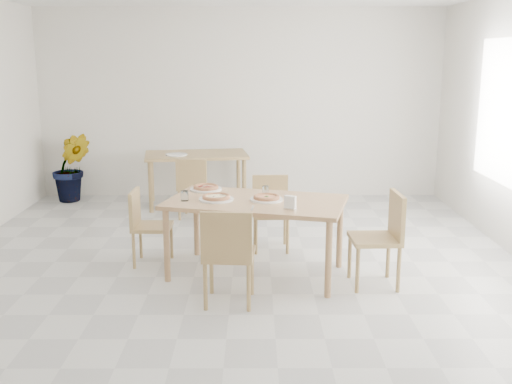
{
  "coord_description": "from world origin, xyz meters",
  "views": [
    {
      "loc": [
        0.21,
        -5.5,
        2.1
      ],
      "look_at": [
        0.23,
        0.09,
        0.83
      ],
      "focal_mm": 42.0,
      "sensor_mm": 36.0,
      "label": 1
    }
  ],
  "objects_px": {
    "pizza_pepperoni": "(206,187)",
    "plate_mushroom": "(216,199)",
    "chair_north": "(271,207)",
    "chair_east": "(384,232)",
    "pizza_margherita": "(266,197)",
    "plate_empty": "(176,155)",
    "chair_back_s": "(194,184)",
    "tumbler_b": "(266,190)",
    "second_table": "(196,160)",
    "chair_west": "(145,221)",
    "chair_south": "(228,250)",
    "plate_margherita": "(266,199)",
    "potted_plant": "(72,167)",
    "main_table": "(256,207)",
    "chair_back_n": "(195,164)",
    "plate_pepperoni": "(206,189)",
    "pizza_mushroom": "(216,197)",
    "tumbler_a": "(185,196)",
    "napkin_holder": "(290,203)"
  },
  "relations": [
    {
      "from": "chair_west",
      "to": "chair_back_n",
      "type": "bearing_deg",
      "value": -1.81
    },
    {
      "from": "plate_pepperoni",
      "to": "pizza_margherita",
      "type": "bearing_deg",
      "value": -36.42
    },
    {
      "from": "chair_north",
      "to": "chair_east",
      "type": "distance_m",
      "value": 1.53
    },
    {
      "from": "pizza_mushroom",
      "to": "chair_north",
      "type": "bearing_deg",
      "value": 57.42
    },
    {
      "from": "chair_east",
      "to": "pizza_mushroom",
      "type": "distance_m",
      "value": 1.61
    },
    {
      "from": "plate_mushroom",
      "to": "potted_plant",
      "type": "distance_m",
      "value": 3.85
    },
    {
      "from": "plate_pepperoni",
      "to": "pizza_margherita",
      "type": "distance_m",
      "value": 0.77
    },
    {
      "from": "chair_west",
      "to": "chair_east",
      "type": "height_order",
      "value": "chair_east"
    },
    {
      "from": "chair_west",
      "to": "main_table",
      "type": "bearing_deg",
      "value": -104.06
    },
    {
      "from": "chair_back_n",
      "to": "plate_empty",
      "type": "height_order",
      "value": "chair_back_n"
    },
    {
      "from": "chair_south",
      "to": "chair_back_s",
      "type": "relative_size",
      "value": 1.06
    },
    {
      "from": "plate_mushroom",
      "to": "second_table",
      "type": "bearing_deg",
      "value": 99.31
    },
    {
      "from": "tumbler_b",
      "to": "chair_west",
      "type": "bearing_deg",
      "value": 176.84
    },
    {
      "from": "plate_mushroom",
      "to": "chair_back_s",
      "type": "distance_m",
      "value": 2.12
    },
    {
      "from": "chair_south",
      "to": "tumbler_a",
      "type": "bearing_deg",
      "value": -55.47
    },
    {
      "from": "chair_south",
      "to": "potted_plant",
      "type": "height_order",
      "value": "potted_plant"
    },
    {
      "from": "main_table",
      "to": "chair_back_s",
      "type": "bearing_deg",
      "value": 126.45
    },
    {
      "from": "plate_margherita",
      "to": "napkin_holder",
      "type": "relative_size",
      "value": 2.47
    },
    {
      "from": "tumbler_a",
      "to": "pizza_margherita",
      "type": "bearing_deg",
      "value": 0.48
    },
    {
      "from": "tumbler_b",
      "to": "second_table",
      "type": "distance_m",
      "value": 2.74
    },
    {
      "from": "chair_north",
      "to": "plate_empty",
      "type": "height_order",
      "value": "chair_north"
    },
    {
      "from": "pizza_margherita",
      "to": "main_table",
      "type": "bearing_deg",
      "value": 171.75
    },
    {
      "from": "plate_margherita",
      "to": "pizza_mushroom",
      "type": "height_order",
      "value": "pizza_mushroom"
    },
    {
      "from": "pizza_pepperoni",
      "to": "chair_back_n",
      "type": "distance_m",
      "value": 3.23
    },
    {
      "from": "plate_margherita",
      "to": "tumbler_b",
      "type": "xyz_separation_m",
      "value": [
        -0.0,
        0.26,
        0.03
      ]
    },
    {
      "from": "chair_west",
      "to": "chair_back_s",
      "type": "relative_size",
      "value": 0.95
    },
    {
      "from": "plate_margherita",
      "to": "chair_back_n",
      "type": "height_order",
      "value": "chair_back_n"
    },
    {
      "from": "plate_margherita",
      "to": "chair_west",
      "type": "bearing_deg",
      "value": 165.08
    },
    {
      "from": "chair_west",
      "to": "pizza_pepperoni",
      "type": "bearing_deg",
      "value": -77.14
    },
    {
      "from": "plate_margherita",
      "to": "chair_back_n",
      "type": "distance_m",
      "value": 3.8
    },
    {
      "from": "pizza_margherita",
      "to": "pizza_pepperoni",
      "type": "height_order",
      "value": "same"
    },
    {
      "from": "main_table",
      "to": "chair_back_n",
      "type": "bearing_deg",
      "value": 119.58
    },
    {
      "from": "pizza_margherita",
      "to": "pizza_pepperoni",
      "type": "distance_m",
      "value": 0.77
    },
    {
      "from": "chair_south",
      "to": "pizza_pepperoni",
      "type": "xyz_separation_m",
      "value": [
        -0.28,
        1.21,
        0.28
      ]
    },
    {
      "from": "plate_mushroom",
      "to": "tumbler_b",
      "type": "relative_size",
      "value": 3.94
    },
    {
      "from": "main_table",
      "to": "chair_east",
      "type": "xyz_separation_m",
      "value": [
        1.18,
        -0.29,
        -0.17
      ]
    },
    {
      "from": "pizza_margherita",
      "to": "plate_empty",
      "type": "height_order",
      "value": "pizza_margherita"
    },
    {
      "from": "pizza_pepperoni",
      "to": "plate_mushroom",
      "type": "bearing_deg",
      "value": -73.08
    },
    {
      "from": "plate_mushroom",
      "to": "pizza_mushroom",
      "type": "bearing_deg",
      "value": 45.0
    },
    {
      "from": "plate_empty",
      "to": "second_table",
      "type": "bearing_deg",
      "value": 30.33
    },
    {
      "from": "chair_south",
      "to": "chair_west",
      "type": "xyz_separation_m",
      "value": [
        -0.9,
        1.09,
        -0.05
      ]
    },
    {
      "from": "pizza_margherita",
      "to": "chair_back_n",
      "type": "xyz_separation_m",
      "value": [
        -1.05,
        3.63,
        -0.33
      ]
    },
    {
      "from": "plate_empty",
      "to": "chair_north",
      "type": "bearing_deg",
      "value": -54.93
    },
    {
      "from": "pizza_pepperoni",
      "to": "chair_back_s",
      "type": "xyz_separation_m",
      "value": [
        -0.29,
        1.61,
        -0.31
      ]
    },
    {
      "from": "chair_east",
      "to": "pizza_mushroom",
      "type": "relative_size",
      "value": 2.87
    },
    {
      "from": "pizza_mushroom",
      "to": "pizza_pepperoni",
      "type": "height_order",
      "value": "same"
    },
    {
      "from": "chair_north",
      "to": "plate_margherita",
      "type": "bearing_deg",
      "value": -96.19
    },
    {
      "from": "chair_north",
      "to": "second_table",
      "type": "bearing_deg",
      "value": 115.26
    },
    {
      "from": "chair_south",
      "to": "napkin_holder",
      "type": "relative_size",
      "value": 6.78
    },
    {
      "from": "chair_west",
      "to": "pizza_margherita",
      "type": "relative_size",
      "value": 2.97
    }
  ]
}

